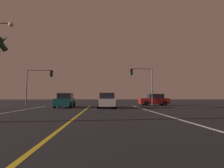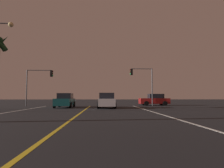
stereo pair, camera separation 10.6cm
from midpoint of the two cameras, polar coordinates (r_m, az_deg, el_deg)
The scene contains 8 objects.
lane_edge_right at distance 11.10m, azimuth 20.23°, elevation -10.02°, with size 0.16×33.75×0.01m, color silver.
lane_center_divider at distance 10.38m, azimuth -12.21°, elevation -10.62°, with size 0.16×33.75×0.01m, color gold.
car_crossing_side at distance 29.58m, azimuth 12.36°, elevation -4.53°, with size 4.30×2.02×1.70m.
car_oncoming at distance 24.07m, azimuth -13.41°, elevation -4.71°, with size 2.02×4.30×1.70m.
car_ahead_far at distance 22.15m, azimuth -1.47°, elevation -4.90°, with size 2.02×4.30×1.70m.
traffic_light_near_right at distance 28.23m, azimuth 8.65°, elevation 1.77°, with size 3.27×0.36×5.32m.
traffic_light_near_left at distance 28.98m, azimuth -20.12°, elevation 1.44°, with size 3.67×0.36×5.02m.
street_lamp_right_near at distance 11.94m, azimuth 29.52°, elevation 17.27°, with size 2.14×0.44×8.68m.
Camera 2 is at (1.73, 0.71, 1.26)m, focal length 31.40 mm.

